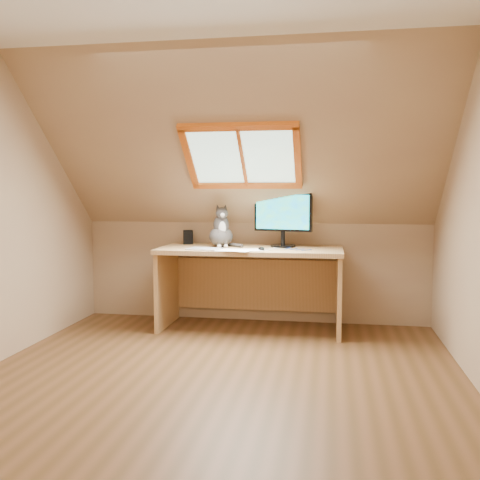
# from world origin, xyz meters

# --- Properties ---
(ground) EXTENTS (3.50, 3.50, 0.00)m
(ground) POSITION_xyz_m (0.00, 0.00, 0.00)
(ground) COLOR brown
(ground) RESTS_ON ground
(room_shell) EXTENTS (3.52, 3.52, 2.41)m
(room_shell) POSITION_xyz_m (0.00, -0.09, 1.43)
(room_shell) COLOR tan
(room_shell) RESTS_ON ground
(desk) EXTENTS (1.72, 0.75, 0.79)m
(desk) POSITION_xyz_m (0.02, 1.45, 0.55)
(desk) COLOR tan
(desk) RESTS_ON ground
(monitor) EXTENTS (0.56, 0.24, 0.52)m
(monitor) POSITION_xyz_m (0.32, 1.49, 1.09)
(monitor) COLOR black
(monitor) RESTS_ON desk
(cat) EXTENTS (0.30, 0.33, 0.42)m
(cat) POSITION_xyz_m (-0.27, 1.43, 0.93)
(cat) COLOR #3F3A38
(cat) RESTS_ON desk
(desk_speaker) EXTENTS (0.12, 0.12, 0.14)m
(desk_speaker) POSITION_xyz_m (-0.66, 1.63, 0.86)
(desk_speaker) COLOR black
(desk_speaker) RESTS_ON desk
(graphics_tablet) EXTENTS (0.33, 0.26, 0.01)m
(graphics_tablet) POSITION_xyz_m (-0.37, 1.14, 0.79)
(graphics_tablet) COLOR #B2B2B7
(graphics_tablet) RESTS_ON desk
(mouse) EXTENTS (0.09, 0.11, 0.03)m
(mouse) POSITION_xyz_m (0.15, 1.16, 0.80)
(mouse) COLOR black
(mouse) RESTS_ON desk
(papers) EXTENTS (0.35, 0.30, 0.01)m
(papers) POSITION_xyz_m (-0.02, 1.12, 0.79)
(papers) COLOR white
(papers) RESTS_ON desk
(cables) EXTENTS (0.51, 0.26, 0.01)m
(cables) POSITION_xyz_m (0.37, 1.26, 0.79)
(cables) COLOR silver
(cables) RESTS_ON desk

